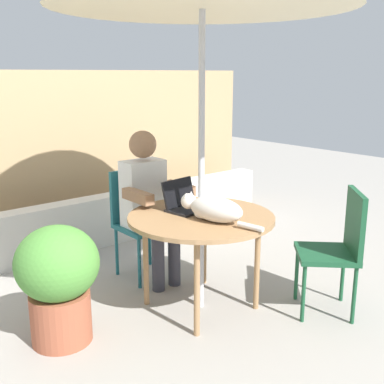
{
  "coord_description": "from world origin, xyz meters",
  "views": [
    {
      "loc": [
        -2.11,
        -2.4,
        1.68
      ],
      "look_at": [
        0.0,
        0.1,
        0.85
      ],
      "focal_mm": 44.32,
      "sensor_mm": 36.0,
      "label": 1
    }
  ],
  "objects_px": {
    "chair_empty": "(339,242)",
    "person_seated": "(149,198)",
    "chair_occupied": "(138,214)",
    "laptop": "(183,201)",
    "cat": "(213,209)",
    "potted_plant_near_fence": "(58,278)",
    "patio_table": "(201,223)"
  },
  "relations": [
    {
      "from": "person_seated",
      "to": "laptop",
      "type": "distance_m",
      "value": 0.45
    },
    {
      "from": "chair_empty",
      "to": "potted_plant_near_fence",
      "type": "distance_m",
      "value": 1.91
    },
    {
      "from": "chair_occupied",
      "to": "laptop",
      "type": "height_order",
      "value": "laptop"
    },
    {
      "from": "cat",
      "to": "potted_plant_near_fence",
      "type": "distance_m",
      "value": 1.09
    },
    {
      "from": "chair_empty",
      "to": "person_seated",
      "type": "xyz_separation_m",
      "value": [
        -0.69,
        1.32,
        0.17
      ]
    },
    {
      "from": "patio_table",
      "to": "chair_empty",
      "type": "xyz_separation_m",
      "value": [
        0.69,
        -0.68,
        -0.12
      ]
    },
    {
      "from": "patio_table",
      "to": "person_seated",
      "type": "distance_m",
      "value": 0.65
    },
    {
      "from": "chair_occupied",
      "to": "person_seated",
      "type": "distance_m",
      "value": 0.23
    },
    {
      "from": "person_seated",
      "to": "potted_plant_near_fence",
      "type": "xyz_separation_m",
      "value": [
        -0.99,
        -0.41,
        -0.26
      ]
    },
    {
      "from": "person_seated",
      "to": "potted_plant_near_fence",
      "type": "distance_m",
      "value": 1.1
    },
    {
      "from": "person_seated",
      "to": "cat",
      "type": "height_order",
      "value": "person_seated"
    },
    {
      "from": "laptop",
      "to": "cat",
      "type": "relative_size",
      "value": 0.51
    },
    {
      "from": "cat",
      "to": "chair_occupied",
      "type": "bearing_deg",
      "value": 88.55
    },
    {
      "from": "person_seated",
      "to": "potted_plant_near_fence",
      "type": "height_order",
      "value": "person_seated"
    },
    {
      "from": "potted_plant_near_fence",
      "to": "cat",
      "type": "bearing_deg",
      "value": -21.38
    },
    {
      "from": "chair_occupied",
      "to": "person_seated",
      "type": "xyz_separation_m",
      "value": [
        0.0,
        -0.16,
        0.17
      ]
    },
    {
      "from": "chair_occupied",
      "to": "potted_plant_near_fence",
      "type": "relative_size",
      "value": 1.16
    },
    {
      "from": "patio_table",
      "to": "chair_occupied",
      "type": "height_order",
      "value": "chair_occupied"
    },
    {
      "from": "chair_occupied",
      "to": "patio_table",
      "type": "bearing_deg",
      "value": -90.0
    },
    {
      "from": "person_seated",
      "to": "laptop",
      "type": "bearing_deg",
      "value": -89.59
    },
    {
      "from": "chair_empty",
      "to": "cat",
      "type": "xyz_separation_m",
      "value": [
        -0.71,
        0.53,
        0.26
      ]
    },
    {
      "from": "potted_plant_near_fence",
      "to": "patio_table",
      "type": "bearing_deg",
      "value": -13.13
    },
    {
      "from": "potted_plant_near_fence",
      "to": "person_seated",
      "type": "bearing_deg",
      "value": 22.76
    },
    {
      "from": "patio_table",
      "to": "chair_occupied",
      "type": "bearing_deg",
      "value": 90.0
    },
    {
      "from": "chair_occupied",
      "to": "laptop",
      "type": "bearing_deg",
      "value": -89.7
    },
    {
      "from": "laptop",
      "to": "chair_occupied",
      "type": "bearing_deg",
      "value": 90.3
    },
    {
      "from": "patio_table",
      "to": "cat",
      "type": "bearing_deg",
      "value": -99.3
    },
    {
      "from": "patio_table",
      "to": "cat",
      "type": "xyz_separation_m",
      "value": [
        -0.02,
        -0.15,
        0.14
      ]
    },
    {
      "from": "chair_occupied",
      "to": "potted_plant_near_fence",
      "type": "bearing_deg",
      "value": -149.9
    },
    {
      "from": "chair_occupied",
      "to": "potted_plant_near_fence",
      "type": "distance_m",
      "value": 1.14
    },
    {
      "from": "patio_table",
      "to": "laptop",
      "type": "xyz_separation_m",
      "value": [
        0.0,
        0.2,
        0.12
      ]
    },
    {
      "from": "patio_table",
      "to": "chair_occupied",
      "type": "relative_size",
      "value": 1.16
    }
  ]
}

